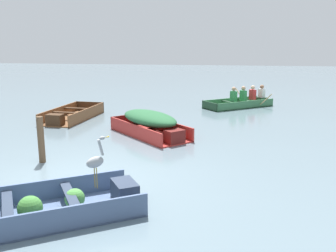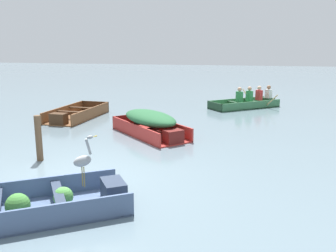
# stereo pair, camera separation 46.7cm
# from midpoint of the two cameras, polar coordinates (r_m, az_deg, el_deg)

# --- Properties ---
(ground_plane) EXTENTS (80.00, 80.00, 0.00)m
(ground_plane) POSITION_cam_midpoint_polar(r_m,az_deg,el_deg) (7.97, -11.95, -7.82)
(ground_plane) COLOR slate
(dinghy_slate_blue_foreground) EXTENTS (3.36, 2.82, 0.43)m
(dinghy_slate_blue_foreground) POSITION_cam_midpoint_polar(r_m,az_deg,el_deg) (6.50, -17.91, -11.51)
(dinghy_slate_blue_foreground) COLOR #475B7F
(dinghy_slate_blue_foreground) RESTS_ON ground
(skiff_red_near_moored) EXTENTS (2.83, 2.83, 0.73)m
(skiff_red_near_moored) POSITION_cam_midpoint_polar(r_m,az_deg,el_deg) (11.23, -1.50, 0.72)
(skiff_red_near_moored) COLOR #AD2D28
(skiff_red_near_moored) RESTS_ON ground
(skiff_wooden_brown_mid_moored) EXTENTS (1.38, 3.02, 0.41)m
(skiff_wooden_brown_mid_moored) POSITION_cam_midpoint_polar(r_m,az_deg,el_deg) (14.10, -12.99, 1.66)
(skiff_wooden_brown_mid_moored) COLOR brown
(skiff_wooden_brown_mid_moored) RESTS_ON ground
(rowboat_green_with_crew) EXTENTS (3.05, 2.79, 0.90)m
(rowboat_green_with_crew) POSITION_cam_midpoint_polar(r_m,az_deg,el_deg) (16.62, 12.98, 3.59)
(rowboat_green_with_crew) COLOR #387047
(rowboat_green_with_crew) RESTS_ON ground
(heron_on_dinghy) EXTENTS (0.32, 0.42, 0.84)m
(heron_on_dinghy) POSITION_cam_midpoint_polar(r_m,az_deg,el_deg) (6.19, -10.69, -5.02)
(heron_on_dinghy) COLOR olive
(heron_on_dinghy) RESTS_ON dinghy_slate_blue_foreground
(mooring_post) EXTENTS (0.15, 0.15, 1.09)m
(mooring_post) POSITION_cam_midpoint_polar(r_m,az_deg,el_deg) (9.22, -17.75, -1.80)
(mooring_post) COLOR brown
(mooring_post) RESTS_ON ground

